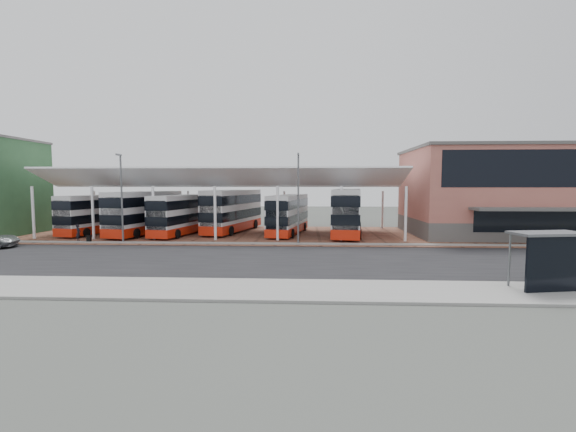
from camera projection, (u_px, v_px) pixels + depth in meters
name	position (u px, v px, depth m)	size (l,w,h in m)	color
ground	(269.00, 257.00, 28.20)	(140.00, 140.00, 0.00)	#41443F
road	(268.00, 260.00, 27.21)	(120.00, 14.00, 0.02)	black
forecourt	(299.00, 235.00, 41.05)	(72.00, 16.00, 0.06)	brown
sidewalk	(252.00, 289.00, 19.24)	(120.00, 4.00, 0.14)	gray
north_kerb	(276.00, 244.00, 34.37)	(120.00, 0.80, 0.14)	gray
yellow_line_near	(257.00, 281.00, 21.23)	(120.00, 0.12, 0.01)	#D2C50D
yellow_line_far	(258.00, 279.00, 21.53)	(120.00, 0.12, 0.01)	#D2C50D
canopy	(226.00, 181.00, 41.91)	(37.00, 11.63, 7.07)	white
terminal	(498.00, 191.00, 40.61)	(18.40, 14.40, 9.25)	#545250
lamp_west	(122.00, 196.00, 34.77)	(0.16, 0.90, 8.07)	#595C60
lamp_east	(298.00, 196.00, 34.01)	(0.16, 0.90, 8.07)	#595C60
bus_0	(100.00, 214.00, 42.22)	(4.49, 10.40, 4.18)	silver
bus_1	(146.00, 213.00, 41.40)	(4.56, 11.38, 4.57)	silver
bus_2	(183.00, 215.00, 41.08)	(4.18, 10.46, 4.21)	silver
bus_3	(233.00, 211.00, 43.55)	(5.07, 11.71, 4.70)	silver
bus_4	(288.00, 215.00, 41.39)	(4.18, 10.45, 4.20)	silver
bus_5	(347.00, 212.00, 40.64)	(4.21, 11.93, 4.81)	silver
pedestrian	(78.00, 233.00, 35.77)	(0.58, 0.38, 1.60)	black
suitcase	(89.00, 239.00, 35.36)	(0.36, 0.26, 0.62)	black
bus_shelter	(557.00, 254.00, 18.83)	(3.73, 2.19, 2.83)	black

